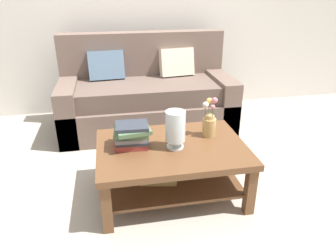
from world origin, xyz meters
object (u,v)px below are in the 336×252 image
object	(u,v)px
couch	(146,96)
glass_hurricane_vase	(175,128)
book_stack_main	(132,135)
flower_pitcher	(209,122)
coffee_table	(171,159)

from	to	relation	value
couch	glass_hurricane_vase	bearing A→B (deg)	-88.31
book_stack_main	glass_hurricane_vase	size ratio (longest dim) A/B	0.97
couch	flower_pitcher	distance (m)	1.33
glass_hurricane_vase	flower_pitcher	distance (m)	0.35
couch	glass_hurricane_vase	distance (m)	1.44
couch	flower_pitcher	bearing A→B (deg)	-74.39
couch	coffee_table	xyz separation A→B (m)	(0.01, -1.39, -0.05)
couch	flower_pitcher	world-z (taller)	couch
coffee_table	glass_hurricane_vase	size ratio (longest dim) A/B	3.87
coffee_table	glass_hurricane_vase	xyz separation A→B (m)	(0.03, -0.03, 0.29)
flower_pitcher	book_stack_main	bearing A→B (deg)	-173.56
coffee_table	glass_hurricane_vase	world-z (taller)	glass_hurricane_vase
couch	flower_pitcher	xyz separation A→B (m)	(0.35, -1.27, 0.19)
flower_pitcher	coffee_table	bearing A→B (deg)	-160.64
book_stack_main	glass_hurricane_vase	world-z (taller)	glass_hurricane_vase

